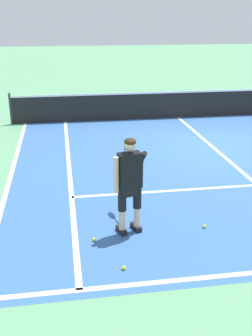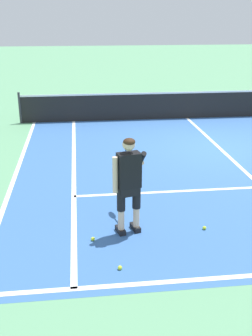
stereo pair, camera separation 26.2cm
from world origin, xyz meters
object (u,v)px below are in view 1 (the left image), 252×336
object	(u,v)px
tennis_ball_by_baseline	(204,226)
tennis_ball_mid_court	(124,268)
tennis_player	(130,179)
tennis_ball_near_feet	(94,240)

from	to	relation	value
tennis_ball_by_baseline	tennis_ball_mid_court	xyz separation A→B (m)	(-1.61, -1.03, 0.00)
tennis_player	tennis_ball_by_baseline	world-z (taller)	tennis_player
tennis_ball_near_feet	tennis_ball_mid_court	bearing A→B (deg)	-67.61
tennis_ball_near_feet	tennis_ball_mid_court	xyz separation A→B (m)	(0.36, -0.88, 0.00)
tennis_player	tennis_ball_near_feet	distance (m)	1.17
tennis_ball_mid_court	tennis_player	bearing A→B (deg)	76.45
tennis_player	tennis_ball_near_feet	xyz separation A→B (m)	(-0.63, -0.24, -0.96)
tennis_ball_near_feet	tennis_ball_by_baseline	xyz separation A→B (m)	(1.98, 0.14, 0.00)
tennis_ball_by_baseline	tennis_ball_mid_court	size ratio (longest dim) A/B	1.00
tennis_ball_near_feet	tennis_ball_by_baseline	world-z (taller)	same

